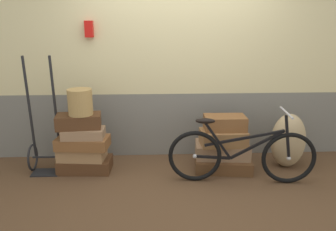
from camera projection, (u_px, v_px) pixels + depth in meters
The scene contains 15 objects.
ground at pixel (182, 181), 3.99m from camera, with size 10.13×5.20×0.06m, color #513823.
station_building at pixel (179, 57), 4.43m from camera, with size 8.13×0.74×2.66m.
suitcase_0 at pixel (85, 164), 4.18m from camera, with size 0.64×0.35×0.16m, color #4C2D19.
suitcase_1 at pixel (82, 153), 4.13m from camera, with size 0.55×0.32×0.16m, color #9E754C.
suitcase_2 at pixel (83, 143), 4.06m from camera, with size 0.62×0.32×0.13m, color brown.
suitcase_3 at pixel (84, 133), 4.01m from camera, with size 0.49×0.27×0.11m, color #937051.
suitcase_4 at pixel (79, 121), 4.00m from camera, with size 0.52×0.29×0.17m, color #4C2D19.
suitcase_5 at pixel (223, 163), 4.22m from camera, with size 0.69×0.45×0.15m, color brown.
suitcase_6 at pixel (222, 150), 4.21m from camera, with size 0.66×0.38×0.18m, color #937051.
suitcase_7 at pixel (223, 138), 4.11m from camera, with size 0.55×0.33×0.18m, color olive.
suitcase_8 at pixel (225, 123), 4.11m from camera, with size 0.50×0.30×0.17m, color brown.
wicker_basket at pixel (80, 102), 3.93m from camera, with size 0.29×0.29×0.31m, color #A8844C.
luggage_trolley at pixel (46, 146), 4.13m from camera, with size 0.39×0.39×1.42m.
burlap_sack at pixel (288, 141), 4.23m from camera, with size 0.43×0.36×0.69m, color tan.
bicycle at pixel (241, 155), 3.82m from camera, with size 1.66×0.46×0.85m.
Camera 1 is at (-0.34, -3.61, 1.81)m, focal length 35.99 mm.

